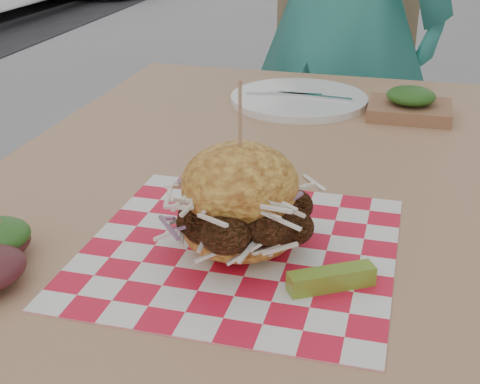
{
  "coord_description": "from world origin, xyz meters",
  "views": [
    {
      "loc": [
        0.38,
        -1.19,
        1.14
      ],
      "look_at": [
        0.2,
        -0.53,
        0.82
      ],
      "focal_mm": 50.0,
      "sensor_mm": 36.0,
      "label": 1
    }
  ],
  "objects_px": {
    "diner": "(341,3)",
    "patio_chair": "(332,98)",
    "patio_table": "(254,221)",
    "sandwich": "(240,205)"
  },
  "relations": [
    {
      "from": "diner",
      "to": "patio_chair",
      "type": "relative_size",
      "value": 1.79
    },
    {
      "from": "patio_chair",
      "to": "patio_table",
      "type": "bearing_deg",
      "value": -99.57
    },
    {
      "from": "patio_table",
      "to": "sandwich",
      "type": "distance_m",
      "value": 0.26
    },
    {
      "from": "patio_chair",
      "to": "sandwich",
      "type": "xyz_separation_m",
      "value": [
        0.05,
        -1.3,
        0.26
      ]
    },
    {
      "from": "diner",
      "to": "sandwich",
      "type": "height_order",
      "value": "diner"
    },
    {
      "from": "patio_table",
      "to": "sandwich",
      "type": "xyz_separation_m",
      "value": [
        0.04,
        -0.22,
        0.14
      ]
    },
    {
      "from": "diner",
      "to": "sandwich",
      "type": "bearing_deg",
      "value": 114.03
    },
    {
      "from": "patio_chair",
      "to": "sandwich",
      "type": "height_order",
      "value": "sandwich"
    },
    {
      "from": "diner",
      "to": "sandwich",
      "type": "distance_m",
      "value": 1.2
    },
    {
      "from": "diner",
      "to": "patio_table",
      "type": "bearing_deg",
      "value": 112.25
    }
  ]
}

